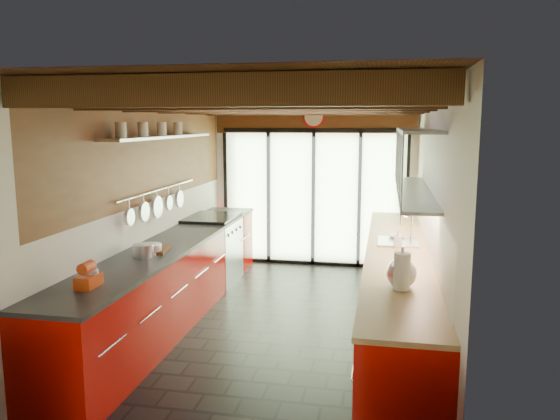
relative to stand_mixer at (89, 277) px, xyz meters
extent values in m
plane|color=black|center=(1.27, 1.83, -1.01)|extent=(5.50, 5.50, 0.00)
plane|color=silver|center=(1.27, 4.58, 0.29)|extent=(3.20, 0.00, 3.20)
plane|color=silver|center=(1.27, -0.92, 0.29)|extent=(3.20, 0.00, 3.20)
plane|color=silver|center=(-0.33, 1.83, 0.29)|extent=(0.00, 5.50, 5.50)
plane|color=silver|center=(2.87, 1.83, 0.29)|extent=(0.00, 5.50, 5.50)
plane|color=#472814|center=(1.27, 1.83, 1.59)|extent=(5.50, 5.50, 0.00)
cube|color=#593316|center=(1.27, -0.42, 1.47)|extent=(3.14, 0.14, 0.22)
cube|color=#593316|center=(1.27, 0.48, 1.47)|extent=(3.14, 0.14, 0.22)
cube|color=#593316|center=(1.27, 1.38, 1.47)|extent=(3.14, 0.14, 0.22)
cube|color=#593316|center=(1.27, 2.28, 1.47)|extent=(3.14, 0.14, 0.22)
cube|color=#593316|center=(1.27, 3.18, 1.47)|extent=(3.14, 0.14, 0.22)
cube|color=#593316|center=(1.27, 4.08, 1.47)|extent=(3.14, 0.14, 0.22)
cube|color=brown|center=(1.27, 4.54, 1.34)|extent=(3.14, 0.06, 0.50)
plane|color=brown|center=(-0.30, 2.03, 0.97)|extent=(0.00, 4.90, 4.90)
plane|color=#C6EAAD|center=(1.27, 4.56, 0.07)|extent=(2.90, 0.00, 2.90)
cube|color=black|center=(-0.18, 4.55, 0.07)|extent=(0.05, 0.04, 2.15)
cube|color=black|center=(2.72, 4.55, 0.07)|extent=(0.05, 0.04, 2.15)
cube|color=black|center=(1.27, 4.52, 0.07)|extent=(0.06, 0.05, 2.15)
cube|color=black|center=(1.27, 4.52, 1.14)|extent=(2.90, 0.05, 0.06)
cylinder|color=red|center=(1.27, 4.50, 1.34)|extent=(0.34, 0.04, 0.34)
cylinder|color=beige|center=(1.27, 4.48, 1.34)|extent=(0.28, 0.02, 0.28)
cube|color=#A90A03|center=(-0.01, 1.83, -0.57)|extent=(0.65, 5.00, 0.88)
cube|color=black|center=(-0.01, 1.83, -0.11)|extent=(0.68, 5.00, 0.04)
cube|color=silver|center=(-0.01, 3.28, -0.57)|extent=(0.66, 0.90, 0.90)
cube|color=black|center=(-0.01, 3.28, -0.08)|extent=(0.65, 0.90, 0.06)
cube|color=#A90A03|center=(2.54, 1.83, -0.57)|extent=(0.65, 5.00, 0.88)
cube|color=tan|center=(2.54, 1.83, -0.11)|extent=(0.68, 5.00, 0.04)
cube|color=white|center=(2.21, 2.23, -0.57)|extent=(0.02, 0.60, 0.84)
cube|color=silver|center=(2.54, 2.23, -0.08)|extent=(0.45, 0.52, 0.02)
cylinder|color=silver|center=(2.69, 2.23, 0.09)|extent=(0.02, 0.02, 0.34)
torus|color=silver|center=(2.63, 2.23, 0.26)|extent=(0.14, 0.02, 0.14)
plane|color=silver|center=(2.53, 2.13, 0.84)|extent=(0.00, 3.00, 3.00)
cube|color=#9EA0A5|center=(2.70, 2.13, 0.51)|extent=(0.34, 3.00, 0.03)
cube|color=#9EA0A5|center=(2.70, 2.13, 1.18)|extent=(0.34, 3.00, 0.03)
cylinder|color=silver|center=(-0.27, 2.13, 0.46)|extent=(0.02, 2.20, 0.02)
cube|color=silver|center=(-0.18, 2.03, 1.09)|extent=(0.28, 2.60, 0.03)
cylinder|color=silver|center=(-0.23, 1.23, 0.28)|extent=(0.04, 0.18, 0.18)
cylinder|color=silver|center=(-0.23, 1.58, 0.28)|extent=(0.04, 0.22, 0.22)
cylinder|color=silver|center=(-0.23, 1.93, 0.28)|extent=(0.04, 0.26, 0.26)
cylinder|color=silver|center=(-0.23, 2.28, 0.28)|extent=(0.04, 0.18, 0.18)
cylinder|color=silver|center=(-0.23, 2.63, 0.28)|extent=(0.04, 0.22, 0.22)
cube|color=red|center=(0.00, -0.01, -0.03)|extent=(0.14, 0.25, 0.10)
cylinder|color=red|center=(0.00, -0.02, 0.09)|extent=(0.10, 0.16, 0.10)
cylinder|color=silver|center=(0.00, 0.04, 0.00)|extent=(0.12, 0.12, 0.10)
cylinder|color=silver|center=(0.00, 1.04, -0.02)|extent=(0.22, 0.22, 0.13)
cylinder|color=silver|center=(0.00, 1.18, -0.04)|extent=(0.30, 0.30, 0.10)
cube|color=brown|center=(0.00, 1.29, -0.07)|extent=(0.35, 0.44, 0.03)
sphere|color=silver|center=(2.54, 0.51, 0.04)|extent=(0.27, 0.27, 0.25)
cone|color=black|center=(2.54, 0.51, 0.17)|extent=(0.10, 0.10, 0.07)
cylinder|color=silver|center=(2.54, 0.65, 0.05)|extent=(0.03, 0.10, 0.05)
cylinder|color=white|center=(2.54, 0.41, 0.06)|extent=(0.17, 0.17, 0.30)
cylinder|color=silver|center=(2.54, 0.41, 0.25)|extent=(0.03, 0.03, 0.06)
imported|color=silver|center=(2.54, 1.99, 0.00)|extent=(0.09, 0.09, 0.18)
imported|color=silver|center=(2.54, 2.41, -0.06)|extent=(0.24, 0.24, 0.05)
camera|label=1|loc=(2.39, -3.98, 1.26)|focal=35.00mm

